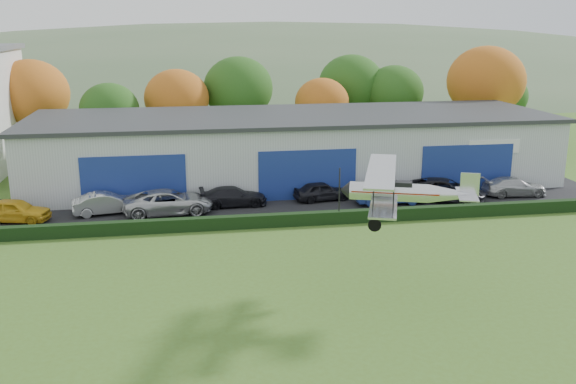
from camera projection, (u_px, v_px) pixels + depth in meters
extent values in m
plane|color=#45631F|center=(290.00, 361.00, 23.74)|extent=(300.00, 300.00, 0.00)
cube|color=black|center=(282.00, 204.00, 44.23)|extent=(48.00, 9.00, 0.05)
cube|color=black|center=(294.00, 219.00, 39.56)|extent=(46.00, 0.60, 0.80)
cube|color=#B2B7BC|center=(293.00, 149.00, 50.58)|extent=(40.00, 12.00, 5.00)
cube|color=#2D3033|center=(293.00, 116.00, 49.90)|extent=(40.60, 12.60, 0.30)
cube|color=navy|center=(134.00, 182.00, 43.08)|extent=(7.00, 0.12, 3.60)
cube|color=navy|center=(308.00, 175.00, 45.00)|extent=(7.00, 0.12, 3.60)
cube|color=navy|center=(467.00, 169.00, 46.92)|extent=(7.00, 0.12, 3.60)
cylinder|color=#3D2614|center=(36.00, 142.00, 58.73)|extent=(0.36, 0.36, 3.15)
ellipsoid|color=#9C4D13|center=(31.00, 94.00, 57.59)|extent=(6.84, 6.84, 6.16)
cylinder|color=#3D2614|center=(112.00, 147.00, 58.04)|extent=(0.36, 0.36, 2.45)
ellipsoid|color=#1E4C14|center=(109.00, 110.00, 57.15)|extent=(5.32, 5.32, 4.79)
cylinder|color=#3D2614|center=(179.00, 140.00, 60.86)|extent=(0.36, 0.36, 2.80)
ellipsoid|color=#9C4D13|center=(177.00, 98.00, 59.84)|extent=(6.08, 6.08, 5.47)
cylinder|color=#3D2614|center=(239.00, 133.00, 63.68)|extent=(0.36, 0.36, 3.15)
ellipsoid|color=#1E4C14|center=(238.00, 88.00, 62.54)|extent=(6.84, 6.84, 6.16)
cylinder|color=#3D2614|center=(321.00, 137.00, 63.15)|extent=(0.36, 0.36, 2.45)
ellipsoid|color=#9C4D13|center=(322.00, 102.00, 62.26)|extent=(5.32, 5.32, 4.79)
cylinder|color=#3D2614|center=(392.00, 130.00, 66.29)|extent=(0.36, 0.36, 2.80)
ellipsoid|color=#1E4C14|center=(394.00, 92.00, 65.27)|extent=(6.08, 6.08, 5.47)
cylinder|color=#3D2614|center=(482.00, 131.00, 63.67)|extent=(0.36, 0.36, 3.50)
ellipsoid|color=#9C4D13|center=(486.00, 81.00, 62.40)|extent=(7.60, 7.60, 6.84)
cylinder|color=#3D2614|center=(499.00, 129.00, 68.26)|extent=(0.36, 0.36, 2.45)
ellipsoid|color=#1E4C14|center=(502.00, 96.00, 67.37)|extent=(5.32, 5.32, 4.79)
cylinder|color=#3D2614|center=(350.00, 127.00, 67.51)|extent=(0.36, 0.36, 3.15)
ellipsoid|color=#1E4C14|center=(351.00, 84.00, 66.37)|extent=(6.84, 6.84, 6.16)
ellipsoid|color=#4C6642|center=(275.00, 134.00, 164.33)|extent=(320.00, 196.00, 56.00)
ellipsoid|color=#4C6642|center=(527.00, 107.00, 174.13)|extent=(240.00, 126.00, 36.00)
imported|color=gold|center=(15.00, 210.00, 40.08)|extent=(4.61, 2.69, 1.47)
imported|color=silver|center=(106.00, 203.00, 41.76)|extent=(4.54, 2.28, 1.43)
imported|color=silver|center=(169.00, 202.00, 41.74)|extent=(6.04, 3.28, 1.61)
imported|color=black|center=(233.00, 196.00, 43.59)|extent=(4.65, 2.05, 1.33)
imported|color=black|center=(322.00, 191.00, 44.96)|extent=(4.14, 2.17, 1.35)
imported|color=navy|center=(389.00, 192.00, 44.12)|extent=(4.98, 1.74, 1.64)
imported|color=black|center=(445.00, 190.00, 44.83)|extent=(6.18, 4.66, 1.56)
imported|color=silver|center=(514.00, 187.00, 46.21)|extent=(4.71, 2.11, 1.34)
cylinder|color=silver|center=(389.00, 192.00, 28.65)|extent=(3.58, 1.95, 0.83)
cone|color=silver|center=(452.00, 195.00, 28.19)|extent=(2.19, 1.46, 0.83)
cone|color=black|center=(345.00, 190.00, 28.98)|extent=(0.71, 0.94, 0.83)
cube|color=maroon|center=(395.00, 191.00, 28.59)|extent=(3.93, 2.09, 0.06)
cube|color=black|center=(400.00, 184.00, 28.48)|extent=(1.23, 0.89, 0.23)
cube|color=silver|center=(384.00, 198.00, 28.75)|extent=(3.30, 6.64, 0.09)
cube|color=silver|center=(381.00, 171.00, 28.47)|extent=(3.51, 7.02, 0.09)
cylinder|color=black|center=(373.00, 198.00, 26.38)|extent=(0.07, 0.07, 1.20)
cylinder|color=black|center=(394.00, 199.00, 26.24)|extent=(0.07, 0.07, 1.20)
cylinder|color=black|center=(378.00, 172.00, 30.94)|extent=(0.07, 0.07, 1.20)
cylinder|color=black|center=(395.00, 173.00, 30.81)|extent=(0.07, 0.07, 1.20)
cylinder|color=black|center=(381.00, 179.00, 28.24)|extent=(0.12, 0.20, 0.69)
cylinder|color=black|center=(381.00, 176.00, 28.86)|extent=(0.12, 0.20, 0.69)
cylinder|color=black|center=(375.00, 210.00, 28.57)|extent=(0.27, 0.63, 1.13)
cylinder|color=black|center=(376.00, 206.00, 29.32)|extent=(0.27, 0.63, 1.13)
cylinder|color=black|center=(375.00, 220.00, 29.09)|extent=(0.64, 1.67, 0.06)
cylinder|color=black|center=(375.00, 225.00, 28.30)|extent=(0.60, 0.32, 0.59)
cylinder|color=black|center=(376.00, 214.00, 29.88)|extent=(0.60, 0.32, 0.59)
cylinder|color=black|center=(466.00, 200.00, 28.14)|extent=(0.34, 0.17, 0.39)
cube|color=silver|center=(467.00, 194.00, 28.07)|extent=(1.58, 2.54, 0.06)
cube|color=silver|center=(470.00, 184.00, 27.94)|extent=(0.80, 0.33, 1.01)
cube|color=black|center=(339.00, 190.00, 29.02)|extent=(0.09, 0.12, 2.03)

